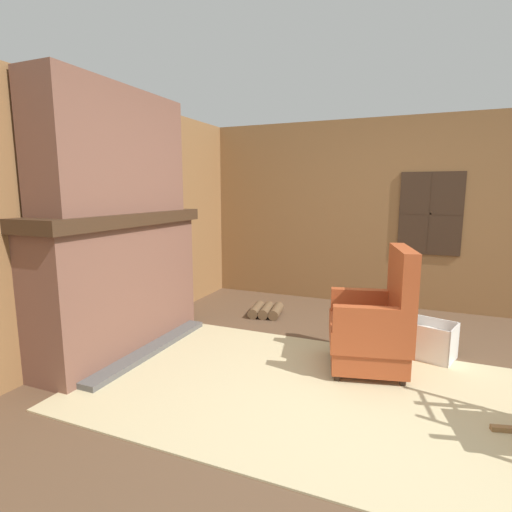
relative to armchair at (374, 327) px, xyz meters
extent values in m
plane|color=brown|center=(-0.01, -0.42, -0.37)|extent=(14.00, 14.00, 0.00)
cube|color=olive|center=(-2.48, -0.42, 0.81)|extent=(0.06, 5.48, 2.37)
cube|color=olive|center=(-0.01, 2.05, 0.81)|extent=(5.48, 0.06, 2.37)
cube|color=#382619|center=(0.40, 2.00, 0.83)|extent=(0.71, 0.02, 1.00)
cube|color=silver|center=(0.40, 2.01, 0.83)|extent=(0.67, 0.01, 0.96)
cube|color=#382619|center=(0.40, 2.00, 0.83)|extent=(0.02, 0.02, 0.96)
cube|color=#382619|center=(0.40, 2.00, 0.83)|extent=(0.67, 0.02, 0.02)
cube|color=brown|center=(-2.23, -0.42, 0.21)|extent=(0.45, 1.76, 1.17)
cube|color=black|center=(-2.04, -0.42, 0.08)|extent=(0.08, 0.91, 0.66)
cube|color=#565451|center=(-1.92, -0.42, -0.34)|extent=(0.16, 1.58, 0.06)
cube|color=#3D2819|center=(-2.23, -0.42, 0.85)|extent=(0.55, 1.86, 0.11)
cube|color=brown|center=(-2.23, -0.42, 1.44)|extent=(0.40, 1.55, 1.07)
cube|color=#C6B789|center=(-0.31, -0.56, -0.37)|extent=(3.55, 2.00, 0.01)
cube|color=#A84723|center=(-0.05, -0.01, -0.19)|extent=(0.71, 0.73, 0.24)
cube|color=#A84723|center=(-0.05, -0.01, -0.04)|extent=(0.74, 0.76, 0.18)
cube|color=#A84723|center=(0.19, 0.05, 0.35)|extent=(0.26, 0.65, 0.61)
cube|color=#A84723|center=(0.00, -0.28, 0.15)|extent=(0.56, 0.22, 0.20)
cube|color=#A84723|center=(-0.13, 0.25, 0.15)|extent=(0.56, 0.22, 0.20)
cylinder|color=#332319|center=(-0.23, -0.32, -0.34)|extent=(0.06, 0.06, 0.06)
cylinder|color=#332319|center=(-0.35, 0.18, -0.34)|extent=(0.06, 0.06, 0.06)
cylinder|color=#332319|center=(0.25, -0.20, -0.34)|extent=(0.06, 0.06, 0.06)
cylinder|color=#332319|center=(0.13, 0.29, -0.34)|extent=(0.06, 0.06, 0.06)
cylinder|color=brown|center=(-1.47, 1.01, -0.31)|extent=(0.18, 0.40, 0.12)
cylinder|color=brown|center=(-1.35, 1.03, -0.31)|extent=(0.18, 0.40, 0.12)
cylinder|color=brown|center=(-1.23, 1.05, -0.31)|extent=(0.18, 0.40, 0.12)
cube|color=white|center=(0.41, 0.46, -0.37)|extent=(0.54, 0.44, 0.01)
cube|color=white|center=(0.63, 0.39, -0.21)|extent=(0.10, 0.31, 0.33)
cube|color=white|center=(0.19, 0.53, -0.21)|extent=(0.10, 0.31, 0.33)
cube|color=white|center=(0.45, 0.61, -0.21)|extent=(0.46, 0.15, 0.33)
cube|color=white|center=(0.36, 0.31, -0.21)|extent=(0.46, 0.15, 0.33)
ellipsoid|color=white|center=(0.41, 0.46, -0.19)|extent=(0.43, 0.35, 0.20)
ellipsoid|color=silver|center=(-2.27, -1.02, 0.96)|extent=(0.10, 0.10, 0.10)
cylinder|color=white|center=(-2.27, -1.02, 1.11)|extent=(0.05, 0.05, 0.19)
cube|color=black|center=(-2.27, -0.12, 0.98)|extent=(0.14, 0.24, 0.15)
cube|color=silver|center=(-2.20, -0.12, 0.99)|extent=(0.01, 0.04, 0.02)
camera|label=1|loc=(0.31, -3.26, 1.11)|focal=28.00mm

